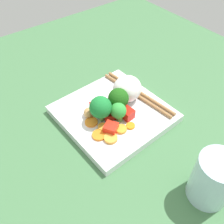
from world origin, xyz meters
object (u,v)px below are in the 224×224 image
broccoli_floret_2 (118,111)px  chopstick_pair (138,93)px  drinking_glass (213,180)px  square_plate (113,114)px  carrot_slice_4 (121,129)px  rice_mound (127,89)px

broccoli_floret_2 → chopstick_pair: (3.90, -9.57, -2.61)cm
drinking_glass → square_plate: bearing=3.2°
carrot_slice_4 → broccoli_floret_2: bearing=-26.2°
rice_mound → drinking_glass: drinking_glass is taller
square_plate → broccoli_floret_2: broccoli_floret_2 is taller
rice_mound → broccoli_floret_2: bearing=125.3°
broccoli_floret_2 → chopstick_pair: bearing=-67.8°
square_plate → drinking_glass: 27.10cm
chopstick_pair → drinking_glass: (-27.54, 7.06, 2.88)cm
square_plate → drinking_glass: (-26.72, -1.50, 4.27)cm
square_plate → rice_mound: (1.40, -5.32, 4.24)cm
broccoli_floret_2 → carrot_slice_4: 4.10cm
square_plate → broccoli_floret_2: bearing=162.1°
rice_mound → carrot_slice_4: size_ratio=2.79×
rice_mound → chopstick_pair: 4.36cm
square_plate → chopstick_pair: (0.82, -8.57, 1.39)cm
broccoli_floret_2 → carrot_slice_4: (-2.78, 1.37, -2.69)cm
square_plate → drinking_glass: size_ratio=2.27×
square_plate → chopstick_pair: chopstick_pair is taller
rice_mound → broccoli_floret_2: rice_mound is taller
rice_mound → chopstick_pair: (-0.57, -3.25, -2.84)cm
broccoli_floret_2 → chopstick_pair: broccoli_floret_2 is taller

